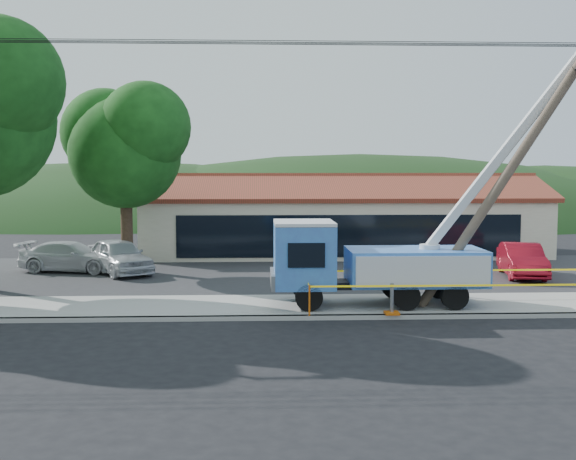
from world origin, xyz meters
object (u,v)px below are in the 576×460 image
(utility_truck, at_px, (373,259))
(car_red, at_px, (522,279))
(car_silver, at_px, (119,276))
(car_white, at_px, (71,274))
(leaning_pole, at_px, (517,159))

(utility_truck, height_order, car_red, utility_truck)
(car_red, bearing_deg, car_silver, -176.01)
(car_white, bearing_deg, car_silver, -95.23)
(car_silver, height_order, car_red, car_silver)
(car_red, bearing_deg, leaning_pole, -102.98)
(car_red, bearing_deg, utility_truck, -130.64)
(car_silver, distance_m, car_white, 2.45)
(utility_truck, height_order, car_white, utility_truck)
(leaning_pole, distance_m, car_red, 9.12)
(leaning_pole, xyz_separation_m, car_white, (-17.78, 9.37, -5.28))
(car_silver, bearing_deg, car_white, 131.29)
(leaning_pole, height_order, car_silver, leaning_pole)
(utility_truck, distance_m, car_red, 10.29)
(car_silver, relative_size, car_white, 0.98)
(car_red, bearing_deg, car_white, -177.28)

